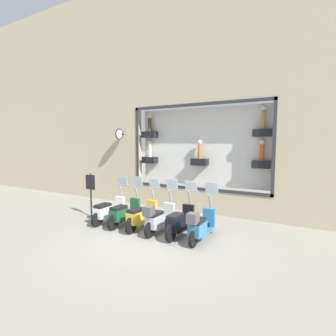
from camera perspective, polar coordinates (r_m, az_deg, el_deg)
name	(u,v)px	position (r m, az deg, el deg)	size (l,w,h in m)	color
ground_plane	(150,239)	(8.03, -3.90, -15.15)	(120.00, 120.00, 0.00)	gray
building_facade	(199,86)	(10.94, 6.81, 17.36)	(1.17, 36.00, 9.93)	tan
scooter_teal_0	(200,226)	(7.76, 7.06, -12.34)	(1.79, 0.60, 1.60)	black
scooter_black_1	(179,222)	(8.11, 2.51, -11.65)	(1.81, 0.60, 1.59)	black
scooter_silver_2	(158,218)	(8.37, -2.11, -10.90)	(1.80, 0.61, 1.64)	black
scooter_yellow_3	(141,216)	(8.81, -5.89, -10.30)	(1.80, 0.60, 1.58)	black
scooter_green_4	(124,213)	(9.22, -9.55, -9.65)	(1.80, 0.60, 1.61)	black
scooter_white_5	(108,211)	(9.67, -12.87, -9.05)	(1.80, 0.61, 1.56)	black
shop_sign_post	(91,194)	(10.39, -16.45, -5.40)	(0.36, 0.45, 1.68)	#232326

